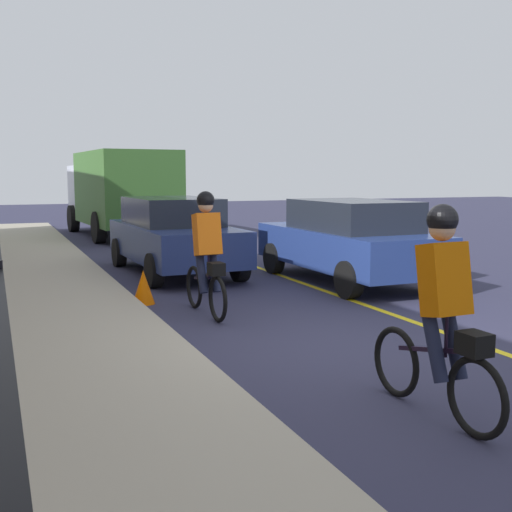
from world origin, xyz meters
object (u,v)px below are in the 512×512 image
box_truck_background (120,190)px  cyclist_follow (441,314)px  patrol_sedan (348,240)px  parked_sedan_rear (174,234)px  cyclist_lead (207,254)px  traffic_cone_near (143,287)px

box_truck_background → cyclist_follow: bearing=175.0°
cyclist_follow → patrol_sedan: cyclist_follow is taller
cyclist_follow → box_truck_background: (17.13, -0.51, 0.64)m
parked_sedan_rear → box_truck_background: (8.44, -0.46, 0.73)m
patrol_sedan → parked_sedan_rear: size_ratio=0.99×
patrol_sedan → box_truck_background: 11.09m
box_truck_background → cyclist_lead: bearing=171.8°
patrol_sedan → cyclist_follow: bearing=155.1°
patrol_sedan → cyclist_lead: bearing=116.9°
cyclist_follow → parked_sedan_rear: cyclist_follow is taller
box_truck_background → patrol_sedan: bearing=-171.1°
patrol_sedan → traffic_cone_near: 4.18m
cyclist_lead → cyclist_follow: bearing=-174.0°
cyclist_lead → patrol_sedan: (1.78, -3.42, -0.09)m
parked_sedan_rear → box_truck_background: box_truck_background is taller
cyclist_follow → parked_sedan_rear: 8.70m
cyclist_lead → patrol_sedan: 3.86m
cyclist_lead → cyclist_follow: (-4.53, -0.58, 0.00)m
cyclist_lead → patrol_sedan: bearing=-63.7°
cyclist_follow → box_truck_background: bearing=-3.0°
cyclist_follow → parked_sedan_rear: (8.70, -0.05, -0.09)m
cyclist_follow → traffic_cone_near: (5.74, 1.26, -0.64)m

